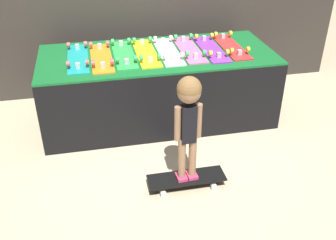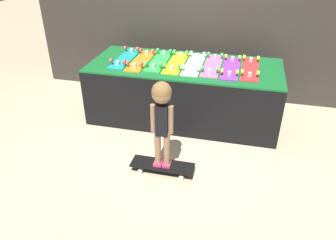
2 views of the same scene
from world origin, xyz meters
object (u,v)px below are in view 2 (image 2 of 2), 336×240
skateboard_green_on_rack (159,61)px  child (162,109)px  skateboard_red_on_rack (250,68)px  skateboard_pink_on_rack (213,65)px  skateboard_on_floor (162,166)px  skateboard_orange_on_rack (141,60)px  skateboard_white_on_rack (194,64)px  skateboard_yellow_on_rack (176,62)px  skateboard_teal_on_rack (125,58)px  skateboard_purple_on_rack (231,67)px

skateboard_green_on_rack → child: (0.36, -1.23, -0.02)m
skateboard_red_on_rack → skateboard_pink_on_rack: bearing=179.2°
skateboard_green_on_rack → child: bearing=-73.8°
skateboard_on_floor → skateboard_red_on_rack: bearing=57.7°
skateboard_pink_on_rack → skateboard_on_floor: size_ratio=1.18×
skateboard_orange_on_rack → child: bearing=-63.8°
skateboard_white_on_rack → child: bearing=-94.6°
skateboard_green_on_rack → skateboard_on_floor: bearing=-73.8°
skateboard_yellow_on_rack → skateboard_white_on_rack: (0.23, -0.00, 0.00)m
skateboard_teal_on_rack → skateboard_white_on_rack: (0.91, 0.00, 0.00)m
skateboard_teal_on_rack → skateboard_white_on_rack: bearing=0.3°
skateboard_pink_on_rack → skateboard_red_on_rack: (0.45, -0.01, 0.00)m
skateboard_green_on_rack → skateboard_red_on_rack: size_ratio=1.00×
skateboard_teal_on_rack → skateboard_orange_on_rack: same height
skateboard_green_on_rack → child: size_ratio=0.84×
skateboard_purple_on_rack → skateboard_on_floor: size_ratio=1.18×
skateboard_green_on_rack → skateboard_white_on_rack: bearing=-0.8°
skateboard_white_on_rack → skateboard_yellow_on_rack: bearing=179.2°
skateboard_red_on_rack → skateboard_white_on_rack: bearing=-179.6°
skateboard_pink_on_rack → child: bearing=-104.7°
skateboard_green_on_rack → child: child is taller
skateboard_orange_on_rack → skateboard_on_floor: size_ratio=1.18×
skateboard_green_on_rack → skateboard_white_on_rack: size_ratio=1.00×
skateboard_white_on_rack → skateboard_on_floor: (-0.10, -1.22, -0.68)m
skateboard_pink_on_rack → skateboard_white_on_rack: bearing=-177.0°
skateboard_orange_on_rack → skateboard_green_on_rack: 0.23m
child → skateboard_red_on_rack: bearing=54.2°
skateboard_orange_on_rack → skateboard_pink_on_rack: 0.91m
skateboard_orange_on_rack → skateboard_red_on_rack: 1.36m
skateboard_white_on_rack → skateboard_purple_on_rack: (0.45, -0.02, 0.00)m
skateboard_white_on_rack → skateboard_purple_on_rack: 0.45m
skateboard_yellow_on_rack → skateboard_white_on_rack: same height
skateboard_orange_on_rack → skateboard_purple_on_rack: size_ratio=1.00×
skateboard_pink_on_rack → skateboard_red_on_rack: same height
skateboard_green_on_rack → skateboard_pink_on_rack: 0.68m
skateboard_orange_on_rack → child: 1.32m
skateboard_teal_on_rack → skateboard_yellow_on_rack: size_ratio=1.00×
skateboard_purple_on_rack → skateboard_teal_on_rack: bearing=179.3°
child → skateboard_orange_on_rack: bearing=112.8°
skateboard_green_on_rack → skateboard_pink_on_rack: same height
skateboard_green_on_rack → skateboard_yellow_on_rack: bearing=-0.8°
skateboard_red_on_rack → skateboard_purple_on_rack: bearing=-173.4°
skateboard_green_on_rack → skateboard_pink_on_rack: size_ratio=1.00×
skateboard_white_on_rack → skateboard_pink_on_rack: bearing=3.0°
child → skateboard_green_on_rack: bearing=102.8°
skateboard_orange_on_rack → skateboard_red_on_rack: same height
skateboard_pink_on_rack → skateboard_purple_on_rack: (0.23, -0.03, 0.00)m
skateboard_on_floor → skateboard_yellow_on_rack: bearing=96.0°
skateboard_purple_on_rack → child: size_ratio=0.84×
skateboard_purple_on_rack → child: child is taller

